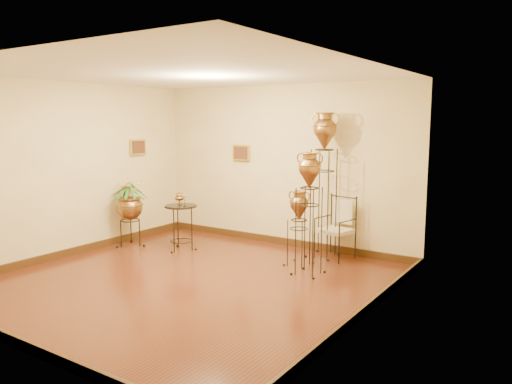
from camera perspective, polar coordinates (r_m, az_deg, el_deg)
The scene contains 8 objects.
ground at distance 7.04m, azimuth -7.69°, elevation -10.01°, with size 5.00×5.00×0.00m, color #572314.
room_shell at distance 6.72m, azimuth -7.97°, elevation 4.21°, with size 5.02×5.02×2.81m.
amphora_tall at distance 8.01m, azimuth 7.74°, elevation 0.99°, with size 0.59×0.59×2.34m.
amphora_mid at distance 7.09m, azimuth 6.07°, elevation -2.36°, with size 0.50×0.50×1.78m.
amphora_short at distance 7.58m, azimuth 4.92°, elevation -4.09°, with size 0.40×0.40×1.17m.
planter_urn at distance 8.98m, azimuth -14.26°, elevation -1.36°, with size 0.75×0.75×1.32m.
armchair at distance 8.04m, azimuth 9.02°, elevation -4.08°, with size 0.64×0.61×0.99m.
side_table at distance 8.56m, azimuth -8.55°, elevation -3.94°, with size 0.61×0.61×0.98m.
Camera 1 is at (4.44, -5.01, 2.19)m, focal length 35.00 mm.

